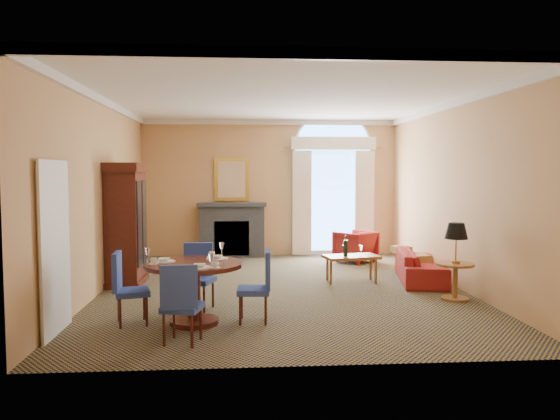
{
  "coord_description": "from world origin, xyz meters",
  "views": [
    {
      "loc": [
        -0.72,
        -9.14,
        1.98
      ],
      "look_at": [
        0.0,
        0.5,
        1.3
      ],
      "focal_mm": 35.0,
      "sensor_mm": 36.0,
      "label": 1
    }
  ],
  "objects": [
    {
      "name": "dining_chair_west",
      "position": [
        -2.2,
        -2.05,
        0.54
      ],
      "size": [
        0.51,
        0.51,
        0.94
      ],
      "rotation": [
        0.0,
        0.0,
        -1.3
      ],
      "color": "navy",
      "rests_on": "ground"
    },
    {
      "name": "side_table",
      "position": [
        2.6,
        -1.05,
        0.75
      ],
      "size": [
        0.57,
        0.57,
        1.17
      ],
      "color": "#96622D",
      "rests_on": "ground"
    },
    {
      "name": "dining_chair_south",
      "position": [
        -1.39,
        -2.98,
        0.54
      ],
      "size": [
        0.5,
        0.5,
        0.94
      ],
      "rotation": [
        0.0,
        0.0,
        -0.23
      ],
      "color": "navy",
      "rests_on": "ground"
    },
    {
      "name": "armchair",
      "position": [
        1.81,
        2.57,
        0.35
      ],
      "size": [
        1.05,
        1.06,
        0.69
      ],
      "primitive_type": "imported",
      "rotation": [
        0.0,
        0.0,
        3.82
      ],
      "color": "maroon",
      "rests_on": "ground"
    },
    {
      "name": "armoire",
      "position": [
        -2.72,
        0.59,
        1.03
      ],
      "size": [
        0.61,
        1.09,
        2.13
      ],
      "color": "#37120C",
      "rests_on": "ground"
    },
    {
      "name": "sofa",
      "position": [
        2.55,
        0.42,
        0.27
      ],
      "size": [
        1.08,
        1.99,
        0.55
      ],
      "primitive_type": "imported",
      "rotation": [
        0.0,
        0.0,
        1.38
      ],
      "color": "maroon",
      "rests_on": "ground"
    },
    {
      "name": "dining_table",
      "position": [
        -1.31,
        -2.09,
        0.59
      ],
      "size": [
        1.28,
        1.28,
        1.0
      ],
      "color": "#37120C",
      "rests_on": "ground"
    },
    {
      "name": "room_envelope",
      "position": [
        -0.03,
        0.67,
        2.51
      ],
      "size": [
        6.04,
        7.52,
        3.45
      ],
      "color": "tan",
      "rests_on": "ground"
    },
    {
      "name": "dining_chair_north",
      "position": [
        -1.32,
        -1.25,
        0.54
      ],
      "size": [
        0.53,
        0.53,
        0.94
      ],
      "rotation": [
        0.0,
        0.0,
        2.8
      ],
      "color": "navy",
      "rests_on": "ground"
    },
    {
      "name": "ground",
      "position": [
        0.0,
        0.0,
        0.0
      ],
      "size": [
        7.5,
        7.5,
        0.0
      ],
      "primitive_type": "plane",
      "color": "#131238",
      "rests_on": "ground"
    },
    {
      "name": "coffee_table",
      "position": [
        1.27,
        0.41,
        0.45
      ],
      "size": [
        1.03,
        0.69,
        0.86
      ],
      "rotation": [
        0.0,
        0.0,
        0.18
      ],
      "color": "#96622D",
      "rests_on": "ground"
    },
    {
      "name": "dining_chair_east",
      "position": [
        -0.45,
        -2.05,
        0.54
      ],
      "size": [
        0.45,
        0.44,
        0.94
      ],
      "rotation": [
        0.0,
        0.0,
        1.51
      ],
      "color": "navy",
      "rests_on": "ground"
    }
  ]
}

